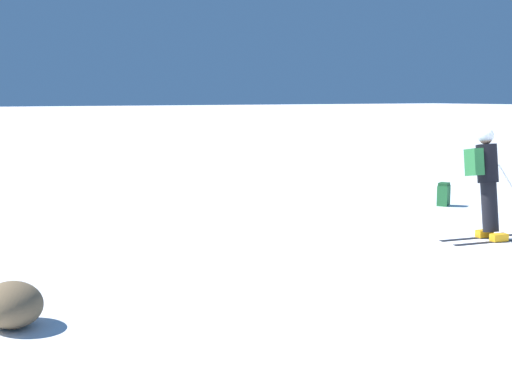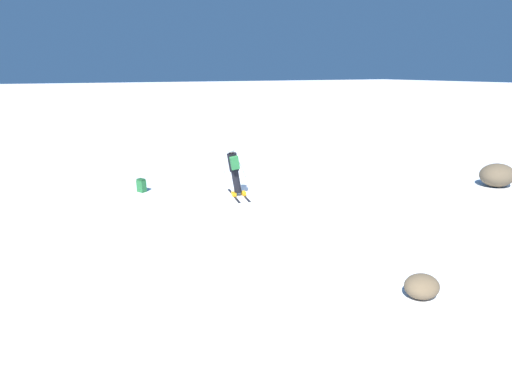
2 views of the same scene
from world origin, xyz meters
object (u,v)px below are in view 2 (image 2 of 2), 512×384
object	(u,v)px
skier	(234,168)
exposed_boulder_1	(497,175)
spare_backpack	(141,185)
exposed_boulder_0	(422,286)

from	to	relation	value
skier	exposed_boulder_1	distance (m)	10.19
spare_backpack	exposed_boulder_0	bearing A→B (deg)	-10.28
skier	exposed_boulder_1	world-z (taller)	skier
skier	spare_backpack	bearing A→B (deg)	-24.98
exposed_boulder_0	exposed_boulder_1	bearing A→B (deg)	-153.98
spare_backpack	exposed_boulder_1	bearing A→B (deg)	36.63
skier	exposed_boulder_0	distance (m)	7.83
exposed_boulder_0	spare_backpack	bearing A→B (deg)	-70.41
skier	exposed_boulder_0	world-z (taller)	skier
skier	exposed_boulder_0	size ratio (longest dim) A/B	2.56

